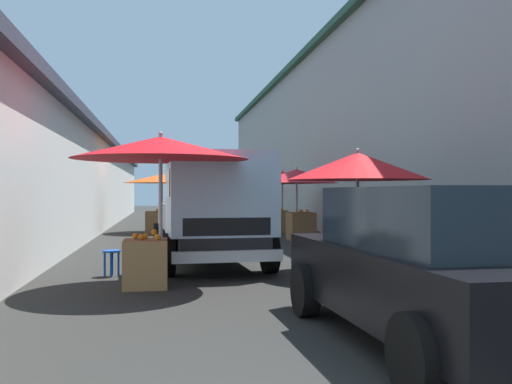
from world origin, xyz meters
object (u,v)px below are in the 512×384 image
object	(u,v)px
fruit_stall_mid_lane	(161,185)
vendor_by_crates	(259,215)
fruit_stall_far_right	(356,178)
fruit_stall_near_right	(297,185)
plastic_stool	(112,257)
fruit_stall_far_left	(159,163)
fruit_stall_near_left	(281,185)
parked_scooter	(346,234)
delivery_truck	(214,212)
hatchback_car	(437,264)

from	to	relation	value
fruit_stall_mid_lane	vendor_by_crates	size ratio (longest dim) A/B	1.72
fruit_stall_far_right	vendor_by_crates	xyz separation A→B (m)	(3.38, 1.12, -0.76)
fruit_stall_near_right	plastic_stool	distance (m)	7.86
fruit_stall_far_left	fruit_stall_near_left	size ratio (longest dim) A/B	1.17
fruit_stall_mid_lane	parked_scooter	world-z (taller)	fruit_stall_mid_lane
delivery_truck	parked_scooter	size ratio (longest dim) A/B	2.96
fruit_stall_near_right	fruit_stall_near_left	distance (m)	3.51
fruit_stall_far_right	plastic_stool	distance (m)	4.36
fruit_stall_mid_lane	hatchback_car	distance (m)	15.36
fruit_stall_far_right	fruit_stall_near_right	bearing A→B (deg)	-4.58
fruit_stall_mid_lane	fruit_stall_near_right	distance (m)	5.66
fruit_stall_mid_lane	delivery_truck	distance (m)	9.77
fruit_stall_far_left	parked_scooter	bearing A→B (deg)	-46.84
fruit_stall_far_left	vendor_by_crates	distance (m)	4.95
fruit_stall_near_left	vendor_by_crates	world-z (taller)	fruit_stall_near_left
fruit_stall_near_left	hatchback_car	distance (m)	14.62
fruit_stall_far_right	plastic_stool	size ratio (longest dim) A/B	5.67
hatchback_car	parked_scooter	size ratio (longest dim) A/B	2.35
delivery_truck	fruit_stall_far_left	bearing A→B (deg)	152.19
fruit_stall_near_left	parked_scooter	world-z (taller)	fruit_stall_near_left
fruit_stall_far_left	vendor_by_crates	world-z (taller)	fruit_stall_far_left
fruit_stall_far_left	delivery_truck	xyz separation A→B (m)	(1.86, -0.98, -0.79)
hatchback_car	delivery_truck	world-z (taller)	delivery_truck
fruit_stall_far_left	plastic_stool	world-z (taller)	fruit_stall_far_left
fruit_stall_far_right	delivery_truck	distance (m)	2.62
fruit_stall_mid_lane	parked_scooter	bearing A→B (deg)	-151.54
fruit_stall_far_left	hatchback_car	world-z (taller)	fruit_stall_far_left
delivery_truck	vendor_by_crates	xyz separation A→B (m)	(2.46, -1.26, -0.15)
fruit_stall_far_left	fruit_stall_near_right	distance (m)	8.41
vendor_by_crates	hatchback_car	bearing A→B (deg)	-177.64
parked_scooter	hatchback_car	bearing A→B (deg)	167.94
fruit_stall_far_left	delivery_truck	world-z (taller)	fruit_stall_far_left
delivery_truck	plastic_stool	size ratio (longest dim) A/B	11.51
hatchback_car	plastic_stool	world-z (taller)	hatchback_car
fruit_stall_mid_lane	parked_scooter	distance (m)	8.81
hatchback_car	parked_scooter	xyz separation A→B (m)	(7.44, -1.59, -0.29)
fruit_stall_near_right	hatchback_car	world-z (taller)	fruit_stall_near_right
fruit_stall_near_right	parked_scooter	distance (m)	3.75
fruit_stall_far_left	fruit_stall_far_right	bearing A→B (deg)	-74.43
fruit_stall_far_right	fruit_stall_near_right	size ratio (longest dim) A/B	1.03
fruit_stall_near_left	vendor_by_crates	xyz separation A→B (m)	(-6.64, 1.90, -0.76)
fruit_stall_near_right	delivery_truck	bearing A→B (deg)	152.61
fruit_stall_near_right	delivery_truck	world-z (taller)	fruit_stall_near_right
fruit_stall_near_left	plastic_stool	xyz separation A→B (m)	(-9.70, 4.92, -1.32)
fruit_stall_far_right	fruit_stall_near_left	distance (m)	10.05
fruit_stall_mid_lane	fruit_stall_far_right	bearing A→B (deg)	-162.43
fruit_stall_near_left	vendor_by_crates	size ratio (longest dim) A/B	1.42
fruit_stall_far_right	delivery_truck	xyz separation A→B (m)	(0.92, 2.38, -0.61)
plastic_stool	delivery_truck	bearing A→B (deg)	-71.01
delivery_truck	hatchback_car	bearing A→B (deg)	-163.71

